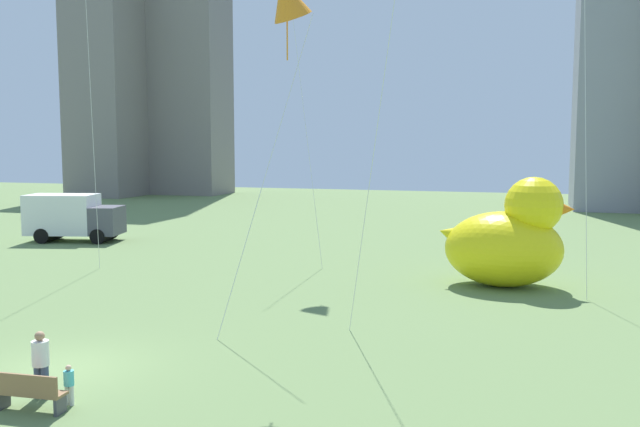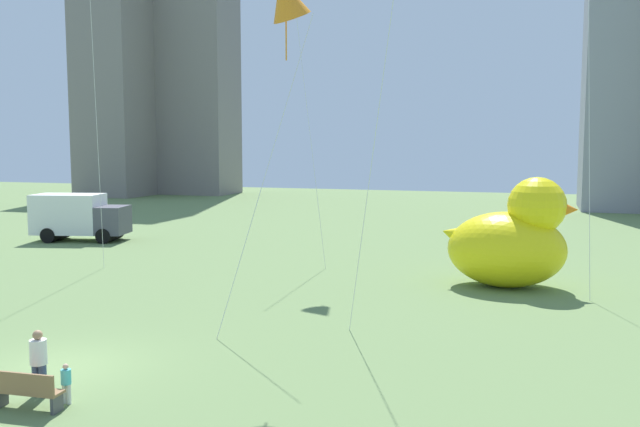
% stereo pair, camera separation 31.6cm
% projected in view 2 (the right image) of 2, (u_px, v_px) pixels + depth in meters
% --- Properties ---
extents(ground_plane, '(140.00, 140.00, 0.00)m').
position_uv_depth(ground_plane, '(60.00, 368.00, 17.74)').
color(ground_plane, '#65804B').
extents(park_bench, '(1.61, 0.56, 0.90)m').
position_uv_depth(park_bench, '(26.00, 390.00, 14.85)').
color(park_bench, olive).
rests_on(park_bench, ground).
extents(person_adult, '(0.39, 0.39, 1.59)m').
position_uv_depth(person_adult, '(39.00, 360.00, 15.64)').
color(person_adult, '#38476B').
rests_on(person_adult, ground).
extents(person_child, '(0.23, 0.23, 0.93)m').
position_uv_depth(person_child, '(66.00, 382.00, 15.26)').
color(person_child, silver).
rests_on(person_child, ground).
extents(giant_inflatable_duck, '(5.51, 3.53, 4.56)m').
position_uv_depth(giant_inflatable_duck, '(511.00, 240.00, 27.60)').
color(giant_inflatable_duck, yellow).
rests_on(giant_inflatable_duck, ground).
extents(box_truck, '(5.94, 3.54, 2.85)m').
position_uv_depth(box_truck, '(79.00, 217.00, 40.93)').
color(box_truck, white).
rests_on(box_truck, ground).
extents(city_skyline, '(74.69, 15.32, 41.06)m').
position_uv_depth(city_skyline, '(519.00, 19.00, 63.64)').
color(city_skyline, gray).
rests_on(city_skyline, ground).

